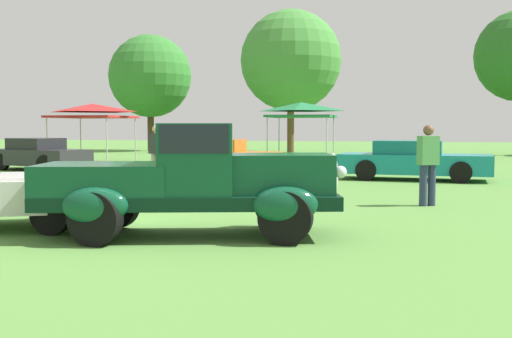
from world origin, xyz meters
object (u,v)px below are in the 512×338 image
at_px(show_car_orange, 219,158).
at_px(show_car_charcoal, 38,154).
at_px(spectator_by_row, 428,162).
at_px(feature_pickup_truck, 192,179).
at_px(spectator_near_truck, 156,152).
at_px(canopy_tent_center_field, 302,109).
at_px(canopy_tent_left_field, 92,110).
at_px(show_car_teal, 413,161).

bearing_deg(show_car_orange, show_car_charcoal, 175.13).
xyz_separation_m(show_car_orange, spectator_by_row, (6.61, -6.72, 0.31)).
distance_m(feature_pickup_truck, show_car_orange, 11.62).
relative_size(show_car_orange, spectator_near_truck, 2.39).
bearing_deg(feature_pickup_truck, spectator_by_row, 51.43).
xyz_separation_m(feature_pickup_truck, canopy_tent_center_field, (-1.25, 17.59, 1.55)).
bearing_deg(feature_pickup_truck, canopy_tent_left_field, 122.74).
height_order(show_car_charcoal, show_car_teal, same).
bearing_deg(feature_pickup_truck, show_car_charcoal, 131.31).
height_order(show_car_orange, spectator_by_row, spectator_by_row).
distance_m(spectator_by_row, canopy_tent_left_field, 19.15).
xyz_separation_m(spectator_by_row, canopy_tent_center_field, (-4.83, 13.09, 1.51)).
xyz_separation_m(show_car_orange, spectator_near_truck, (-0.96, -3.19, 0.31)).
bearing_deg(feature_pickup_truck, canopy_tent_center_field, 94.05).
bearing_deg(spectator_by_row, show_car_charcoal, 152.30).
height_order(show_car_charcoal, show_car_orange, same).
distance_m(show_car_teal, spectator_by_row, 6.37).
height_order(spectator_by_row, canopy_tent_left_field, canopy_tent_left_field).
relative_size(canopy_tent_left_field, canopy_tent_center_field, 1.16).
relative_size(show_car_teal, canopy_tent_left_field, 1.46).
distance_m(spectator_by_row, canopy_tent_center_field, 14.04).
distance_m(canopy_tent_left_field, canopy_tent_center_field, 9.67).
bearing_deg(spectator_near_truck, show_car_charcoal, 149.29).
height_order(feature_pickup_truck, canopy_tent_center_field, canopy_tent_center_field).
bearing_deg(spectator_near_truck, spectator_by_row, -25.00).
bearing_deg(show_car_charcoal, show_car_orange, -4.87).
bearing_deg(canopy_tent_left_field, canopy_tent_center_field, 3.86).
relative_size(spectator_by_row, canopy_tent_center_field, 0.61).
distance_m(show_car_charcoal, canopy_tent_center_field, 10.97).
bearing_deg(feature_pickup_truck, show_car_orange, 105.07).
height_order(feature_pickup_truck, canopy_tent_left_field, canopy_tent_left_field).
bearing_deg(feature_pickup_truck, show_car_teal, 72.77).
distance_m(show_car_orange, spectator_near_truck, 3.34).
xyz_separation_m(feature_pickup_truck, spectator_by_row, (3.59, 4.50, 0.05)).
bearing_deg(spectator_by_row, show_car_teal, 91.97).
bearing_deg(show_car_orange, spectator_near_truck, -106.72).
bearing_deg(show_car_charcoal, canopy_tent_left_field, 95.44).
bearing_deg(show_car_teal, show_car_orange, 176.81).
distance_m(spectator_near_truck, spectator_by_row, 8.35).
distance_m(show_car_orange, canopy_tent_center_field, 6.87).
xyz_separation_m(show_car_orange, canopy_tent_left_field, (-7.87, 5.73, 1.82)).
xyz_separation_m(show_car_orange, canopy_tent_center_field, (1.78, 6.38, 1.82)).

